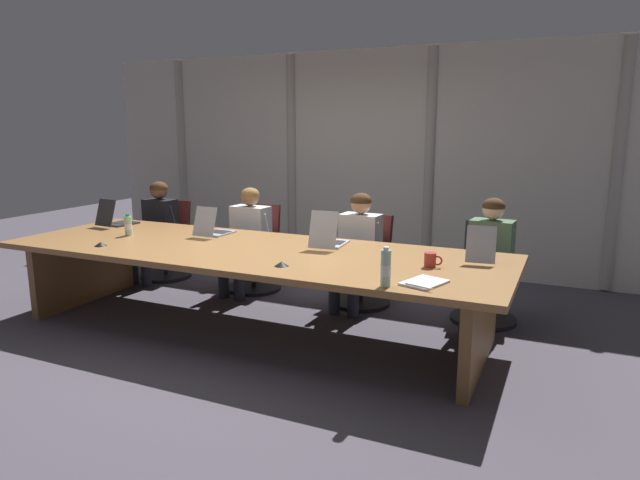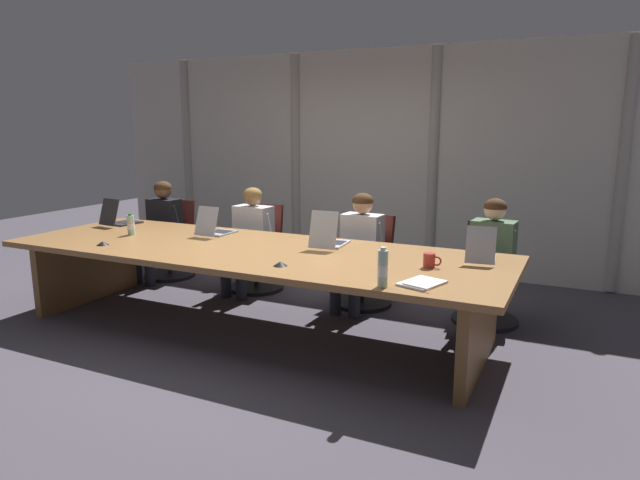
% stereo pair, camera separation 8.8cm
% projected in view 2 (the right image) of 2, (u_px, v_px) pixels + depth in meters
% --- Properties ---
extents(ground_plane, '(15.09, 15.09, 0.00)m').
position_uv_depth(ground_plane, '(252.00, 329.00, 4.99)').
color(ground_plane, '#47424C').
extents(conference_table, '(4.44, 1.47, 0.74)m').
position_uv_depth(conference_table, '(250.00, 263.00, 4.87)').
color(conference_table, olive).
rests_on(conference_table, ground_plane).
extents(curtain_backdrop, '(7.54, 0.17, 2.70)m').
position_uv_depth(curtain_backdrop, '(364.00, 160.00, 7.09)').
color(curtain_backdrop, beige).
rests_on(curtain_backdrop, ground_plane).
extents(laptop_left_end, '(0.29, 0.41, 0.29)m').
position_uv_depth(laptop_left_end, '(120.00, 220.00, 5.97)').
color(laptop_left_end, '#2D2D33').
rests_on(laptop_left_end, conference_table).
extents(laptop_left_mid, '(0.25, 0.40, 0.29)m').
position_uv_depth(laptop_left_mid, '(216.00, 229.00, 5.42)').
color(laptop_left_mid, '#A8ADB7').
rests_on(laptop_left_mid, conference_table).
extents(laptop_center, '(0.28, 0.46, 0.33)m').
position_uv_depth(laptop_center, '(329.00, 239.00, 4.90)').
color(laptop_center, '#BCBCC1').
rests_on(laptop_center, conference_table).
extents(laptop_right_mid, '(0.27, 0.44, 0.29)m').
position_uv_depth(laptop_right_mid, '(481.00, 254.00, 4.38)').
color(laptop_right_mid, '#A8ADB7').
rests_on(laptop_right_mid, conference_table).
extents(office_chair_left_end, '(0.60, 0.60, 0.90)m').
position_uv_depth(office_chair_left_end, '(171.00, 248.00, 6.72)').
color(office_chair_left_end, '#511E19').
rests_on(office_chair_left_end, ground_plane).
extents(office_chair_left_mid, '(0.60, 0.60, 0.92)m').
position_uv_depth(office_chair_left_mid, '(258.00, 258.00, 6.20)').
color(office_chair_left_mid, '#511E19').
rests_on(office_chair_left_mid, ground_plane).
extents(office_chair_center, '(0.60, 0.61, 0.90)m').
position_uv_depth(office_chair_center, '(365.00, 271.00, 5.66)').
color(office_chair_center, '#511E19').
rests_on(office_chair_center, ground_plane).
extents(office_chair_right_mid, '(0.60, 0.60, 0.90)m').
position_uv_depth(office_chair_right_mid, '(487.00, 285.00, 5.15)').
color(office_chair_right_mid, '#2D2D38').
rests_on(office_chair_right_mid, ground_plane).
extents(person_left_end, '(0.39, 0.56, 1.15)m').
position_uv_depth(person_left_end, '(159.00, 224.00, 6.52)').
color(person_left_end, black).
rests_on(person_left_end, ground_plane).
extents(person_left_mid, '(0.44, 0.56, 1.13)m').
position_uv_depth(person_left_mid, '(249.00, 233.00, 6.01)').
color(person_left_mid, silver).
rests_on(person_left_mid, ground_plane).
extents(person_center, '(0.42, 0.56, 1.14)m').
position_uv_depth(person_center, '(359.00, 243.00, 5.47)').
color(person_center, silver).
rests_on(person_center, ground_plane).
extents(person_right_mid, '(0.41, 0.57, 1.16)m').
position_uv_depth(person_right_mid, '(490.00, 256.00, 4.94)').
color(person_right_mid, '#4C6B4C').
rests_on(person_right_mid, ground_plane).
extents(water_bottle_primary, '(0.07, 0.07, 0.21)m').
position_uv_depth(water_bottle_primary, '(131.00, 225.00, 5.42)').
color(water_bottle_primary, '#ADD1B2').
rests_on(water_bottle_primary, conference_table).
extents(water_bottle_secondary, '(0.07, 0.07, 0.27)m').
position_uv_depth(water_bottle_secondary, '(383.00, 269.00, 3.66)').
color(water_bottle_secondary, '#ADD1B2').
rests_on(water_bottle_secondary, conference_table).
extents(coffee_mug_near, '(0.14, 0.09, 0.11)m').
position_uv_depth(coffee_mug_near, '(430.00, 260.00, 4.17)').
color(coffee_mug_near, '#B2332D').
rests_on(coffee_mug_near, conference_table).
extents(conference_mic_left_side, '(0.11, 0.11, 0.03)m').
position_uv_depth(conference_mic_left_side, '(280.00, 264.00, 4.22)').
color(conference_mic_left_side, black).
rests_on(conference_mic_left_side, conference_table).
extents(conference_mic_middle, '(0.11, 0.11, 0.03)m').
position_uv_depth(conference_mic_middle, '(103.00, 243.00, 4.96)').
color(conference_mic_middle, black).
rests_on(conference_mic_middle, conference_table).
extents(spiral_notepad, '(0.30, 0.36, 0.03)m').
position_uv_depth(spiral_notepad, '(422.00, 283.00, 3.73)').
color(spiral_notepad, silver).
rests_on(spiral_notepad, conference_table).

